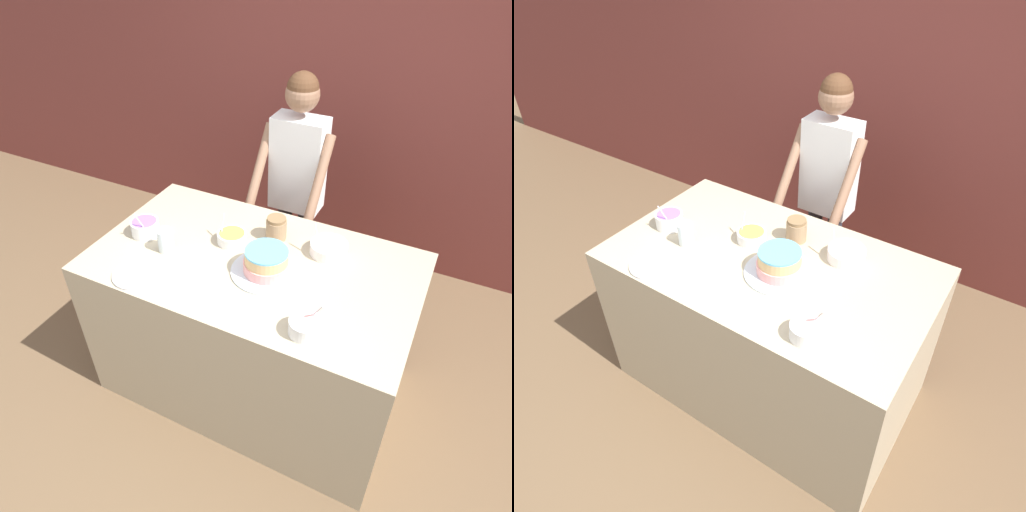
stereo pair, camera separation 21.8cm
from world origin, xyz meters
TOP-DOWN VIEW (x-y plane):
  - ground_plane at (0.00, 0.00)m, footprint 14.00×14.00m
  - wall_back at (0.00, 2.07)m, footprint 10.00×0.05m
  - counter at (0.00, 0.47)m, footprint 1.64×0.95m
  - person_baker at (-0.10, 1.28)m, footprint 0.44×0.45m
  - cake at (0.09, 0.42)m, footprint 0.35×0.35m
  - frosting_bowl_purple at (-0.62, 0.42)m, footprint 0.15×0.15m
  - frosting_bowl_pink at (0.40, 0.14)m, footprint 0.14×0.14m
  - frosting_bowl_white at (0.31, 0.70)m, footprint 0.19×0.19m
  - frosting_bowl_olive at (-0.17, 0.57)m, footprint 0.16×0.16m
  - drinking_glass at (-0.44, 0.36)m, footprint 0.08×0.08m
  - ceramic_plate at (-0.46, 0.12)m, footprint 0.22×0.22m
  - stoneware_jar at (0.02, 0.70)m, footprint 0.11×0.11m

SIDE VIEW (x-z plane):
  - ground_plane at x=0.00m, z-range 0.00..0.00m
  - counter at x=0.00m, z-range 0.00..0.95m
  - ceramic_plate at x=-0.46m, z-range 0.95..0.96m
  - frosting_bowl_olive at x=-0.17m, z-range 0.90..1.05m
  - frosting_bowl_white at x=0.31m, z-range 0.89..1.07m
  - frosting_bowl_pink at x=0.40m, z-range 0.90..1.07m
  - frosting_bowl_purple at x=-0.62m, z-range 0.91..1.07m
  - cake at x=0.09m, z-range 0.94..1.07m
  - drinking_glass at x=-0.44m, z-range 0.95..1.07m
  - stoneware_jar at x=0.02m, z-range 0.95..1.07m
  - person_baker at x=-0.10m, z-range 0.20..1.84m
  - wall_back at x=0.00m, z-range 0.00..2.60m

